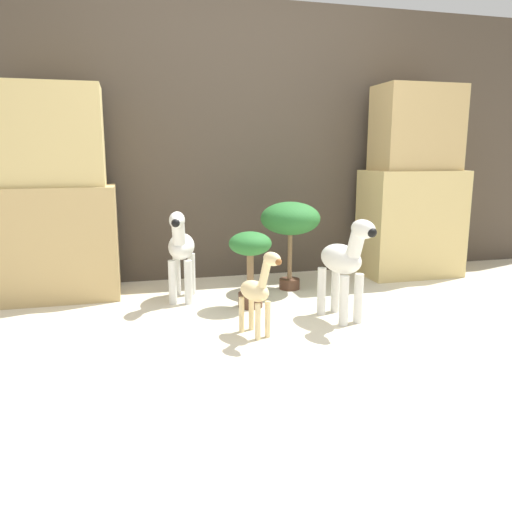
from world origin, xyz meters
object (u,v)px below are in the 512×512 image
(potted_palm_front, at_px, (290,221))
(potted_palm_back, at_px, (250,254))
(giraffe_figurine, at_px, (258,290))
(zebra_right, at_px, (344,262))
(zebra_left, at_px, (181,249))

(potted_palm_front, height_order, potted_palm_back, potted_palm_front)
(giraffe_figurine, height_order, potted_palm_back, potted_palm_back)
(potted_palm_back, bearing_deg, giraffe_figurine, -99.57)
(zebra_right, relative_size, potted_palm_front, 0.97)
(zebra_right, height_order, zebra_left, same)
(zebra_right, bearing_deg, potted_palm_front, 96.37)
(zebra_right, xyz_separation_m, zebra_left, (-0.92, 0.67, 0.00))
(giraffe_figurine, distance_m, potted_palm_front, 1.08)
(zebra_right, distance_m, giraffe_figurine, 0.61)
(potted_palm_back, bearing_deg, zebra_right, -39.61)
(zebra_left, bearing_deg, potted_palm_back, -32.04)
(giraffe_figurine, distance_m, potted_palm_back, 0.56)
(zebra_right, distance_m, potted_palm_back, 0.64)
(giraffe_figurine, bearing_deg, potted_palm_back, 80.43)
(zebra_left, relative_size, potted_palm_front, 0.97)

